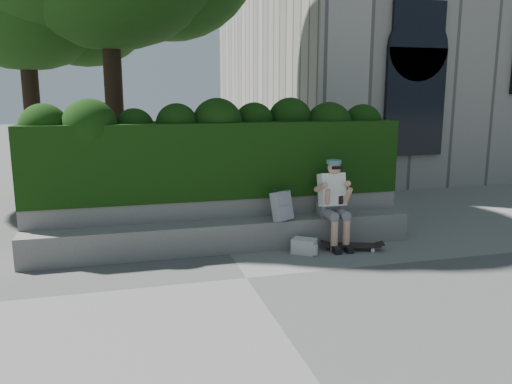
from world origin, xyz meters
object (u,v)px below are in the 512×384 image
object	(u,v)px
backpack_ground	(304,246)
skateboard	(352,245)
backpack_plaid	(282,206)
person	(333,199)

from	to	relation	value
backpack_ground	skateboard	bearing A→B (deg)	33.85
skateboard	backpack_plaid	bearing A→B (deg)	176.71
person	skateboard	xyz separation A→B (m)	(0.20, -0.32, -0.68)
skateboard	backpack_ground	size ratio (longest dim) A/B	2.53
person	skateboard	world-z (taller)	person
person	skateboard	distance (m)	0.78
backpack_ground	backpack_plaid	bearing A→B (deg)	162.82
skateboard	backpack_plaid	world-z (taller)	backpack_plaid
skateboard	backpack_ground	bearing A→B (deg)	-165.65
person	backpack_plaid	bearing A→B (deg)	174.37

